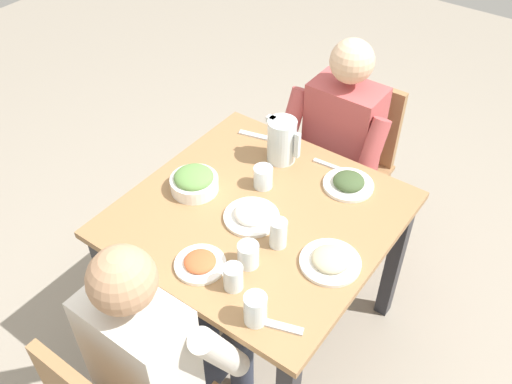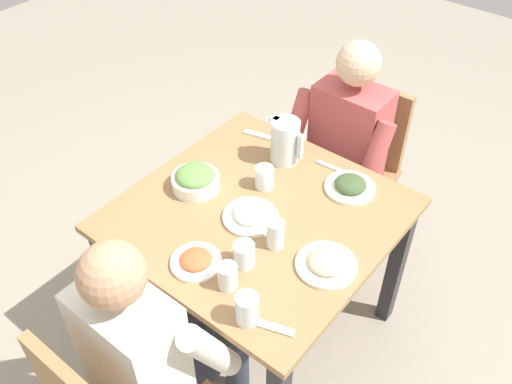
% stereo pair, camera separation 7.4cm
% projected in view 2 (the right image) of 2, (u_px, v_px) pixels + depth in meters
% --- Properties ---
extents(ground_plane, '(8.00, 8.00, 0.00)m').
position_uv_depth(ground_plane, '(258.00, 326.00, 2.59)').
color(ground_plane, gray).
extents(dining_table, '(0.96, 0.96, 0.75)m').
position_uv_depth(dining_table, '(258.00, 233.00, 2.17)').
color(dining_table, '#997047').
rests_on(dining_table, ground_plane).
extents(chair_far, '(0.40, 0.40, 0.87)m').
position_uv_depth(chair_far, '(356.00, 160.00, 2.74)').
color(chair_far, '#997047').
rests_on(chair_far, ground_plane).
extents(diner_near, '(0.48, 0.53, 1.16)m').
position_uv_depth(diner_near, '(157.00, 343.00, 1.80)').
color(diner_near, silver).
rests_on(diner_near, ground_plane).
extents(diner_far, '(0.48, 0.53, 1.16)m').
position_uv_depth(diner_far, '(337.00, 157.00, 2.52)').
color(diner_far, '#B24C4C').
rests_on(diner_far, ground_plane).
extents(water_pitcher, '(0.16, 0.12, 0.19)m').
position_uv_depth(water_pitcher, '(285.00, 141.00, 2.26)').
color(water_pitcher, silver).
rests_on(water_pitcher, dining_table).
extents(salad_bowl, '(0.19, 0.19, 0.09)m').
position_uv_depth(salad_bowl, '(195.00, 179.00, 2.17)').
color(salad_bowl, white).
rests_on(salad_bowl, dining_table).
extents(plate_yoghurt, '(0.21, 0.21, 0.06)m').
position_uv_depth(plate_yoghurt, '(249.00, 214.00, 2.06)').
color(plate_yoghurt, white).
rests_on(plate_yoghurt, dining_table).
extents(plate_dolmas, '(0.20, 0.20, 0.05)m').
position_uv_depth(plate_dolmas, '(350.00, 186.00, 2.18)').
color(plate_dolmas, white).
rests_on(plate_dolmas, dining_table).
extents(plate_beans, '(0.21, 0.21, 0.05)m').
position_uv_depth(plate_beans, '(326.00, 263.00, 1.88)').
color(plate_beans, white).
rests_on(plate_beans, dining_table).
extents(plate_rice_curry, '(0.18, 0.18, 0.04)m').
position_uv_depth(plate_rice_curry, '(196.00, 261.00, 1.89)').
color(plate_rice_curry, white).
rests_on(plate_rice_curry, dining_table).
extents(water_glass_center, '(0.06, 0.06, 0.11)m').
position_uv_depth(water_glass_center, '(275.00, 234.00, 1.93)').
color(water_glass_center, silver).
rests_on(water_glass_center, dining_table).
extents(water_glass_far_left, '(0.07, 0.07, 0.09)m').
position_uv_depth(water_glass_far_left, '(244.00, 254.00, 1.88)').
color(water_glass_far_left, silver).
rests_on(water_glass_far_left, dining_table).
extents(water_glass_by_pitcher, '(0.08, 0.08, 0.09)m').
position_uv_depth(water_glass_by_pitcher, '(264.00, 177.00, 2.17)').
color(water_glass_by_pitcher, silver).
rests_on(water_glass_by_pitcher, dining_table).
extents(water_glass_near_left, '(0.07, 0.07, 0.09)m').
position_uv_depth(water_glass_near_left, '(228.00, 276.00, 1.80)').
color(water_glass_near_left, silver).
rests_on(water_glass_near_left, dining_table).
extents(water_glass_near_right, '(0.07, 0.07, 0.11)m').
position_uv_depth(water_glass_near_right, '(247.00, 309.00, 1.70)').
color(water_glass_near_right, silver).
rests_on(water_glass_near_right, dining_table).
extents(fork_near, '(0.17, 0.07, 0.01)m').
position_uv_depth(fork_near, '(262.00, 136.00, 2.44)').
color(fork_near, silver).
rests_on(fork_near, dining_table).
extents(knife_near, '(0.19, 0.03, 0.01)m').
position_uv_depth(knife_near, '(337.00, 169.00, 2.27)').
color(knife_near, silver).
rests_on(knife_near, dining_table).
extents(fork_far, '(0.17, 0.08, 0.01)m').
position_uv_depth(fork_far, '(268.00, 326.00, 1.71)').
color(fork_far, silver).
rests_on(fork_far, dining_table).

